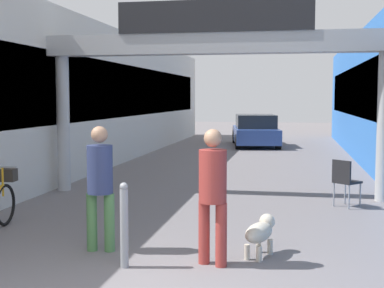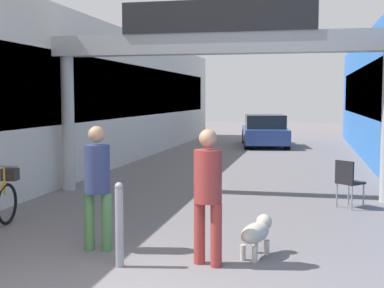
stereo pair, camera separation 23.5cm
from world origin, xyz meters
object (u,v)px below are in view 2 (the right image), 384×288
dog_on_leash (257,232)px  parked_car_blue (265,131)px  pedestrian_with_dog (208,188)px  pedestrian_companion (97,180)px  bollard_post_metal (119,224)px  cafe_chair_black_nearer (348,179)px

dog_on_leash → parked_car_blue: bearing=94.1°
dog_on_leash → pedestrian_with_dog: bearing=-138.7°
pedestrian_companion → parked_car_blue: 15.92m
pedestrian_companion → dog_on_leash: 2.21m
bollard_post_metal → cafe_chair_black_nearer: bearing=54.7°
bollard_post_metal → parked_car_blue: 16.50m
dog_on_leash → bollard_post_metal: (-1.58, -0.78, 0.21)m
pedestrian_with_dog → bollard_post_metal: size_ratio=1.61×
dog_on_leash → cafe_chair_black_nearer: size_ratio=0.82×
pedestrian_with_dog → pedestrian_companion: bearing=168.4°
dog_on_leash → parked_car_blue: (-1.14, 15.72, 0.33)m
pedestrian_with_dog → pedestrian_companion: (-1.55, 0.32, 0.00)m
pedestrian_companion → pedestrian_with_dog: bearing=-11.6°
bollard_post_metal → pedestrian_companion: bearing=130.7°
dog_on_leash → parked_car_blue: 15.76m
parked_car_blue → pedestrian_with_dog: bearing=-87.9°
bollard_post_metal → cafe_chair_black_nearer: bollard_post_metal is taller
pedestrian_with_dog → cafe_chair_black_nearer: (1.91, 3.87, -0.41)m
dog_on_leash → parked_car_blue: parked_car_blue is taller
dog_on_leash → bollard_post_metal: bearing=-153.9°
pedestrian_companion → cafe_chair_black_nearer: size_ratio=1.88×
bollard_post_metal → dog_on_leash: bearing=26.1°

